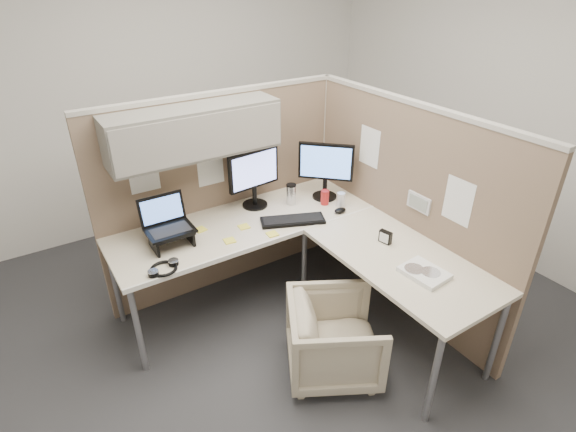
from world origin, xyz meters
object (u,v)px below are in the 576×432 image
desk (300,242)px  monitor_left (254,174)px  office_chair (335,335)px  keyboard (293,220)px

desk → monitor_left: 0.67m
desk → office_chair: 0.68m
monitor_left → keyboard: 0.48m
monitor_left → office_chair: bearing=-99.2°
office_chair → monitor_left: bearing=26.0°
monitor_left → keyboard: bearing=-80.0°
office_chair → monitor_left: monitor_left is taller
desk → keyboard: bearing=70.9°
desk → monitor_left: (-0.04, 0.59, 0.32)m
office_chair → keyboard: bearing=16.5°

